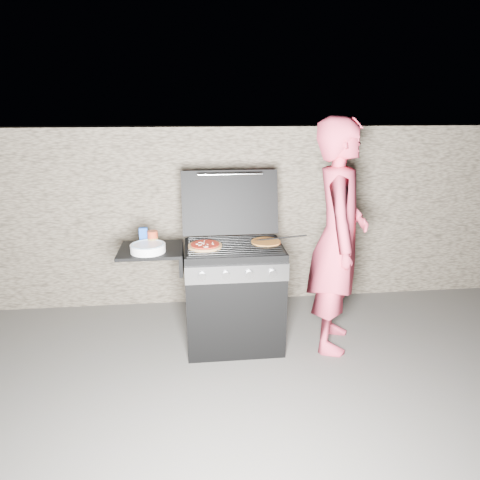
{
  "coord_description": "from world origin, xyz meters",
  "views": [
    {
      "loc": [
        -0.3,
        -3.29,
        2.01
      ],
      "look_at": [
        0.05,
        0.0,
        0.95
      ],
      "focal_mm": 32.0,
      "sensor_mm": 36.0,
      "label": 1
    }
  ],
  "objects": [
    {
      "name": "pizza_plain",
      "position": [
        0.27,
        0.03,
        0.92
      ],
      "size": [
        0.31,
        0.31,
        0.01
      ],
      "primitive_type": "cylinder",
      "rotation": [
        0.0,
        0.0,
        0.36
      ],
      "color": "orange",
      "rests_on": "gas_grill"
    },
    {
      "name": "person",
      "position": [
        0.85,
        -0.07,
        0.96
      ],
      "size": [
        0.65,
        0.81,
        1.93
      ],
      "primitive_type": "imported",
      "rotation": [
        0.0,
        0.0,
        1.26
      ],
      "color": "#D73C56",
      "rests_on": "ground"
    },
    {
      "name": "stone_wall",
      "position": [
        0.0,
        1.05,
        0.9
      ],
      "size": [
        8.0,
        0.35,
        1.8
      ],
      "primitive_type": "cube",
      "color": "gray",
      "rests_on": "ground"
    },
    {
      "name": "gas_grill",
      "position": [
        -0.25,
        0.0,
        0.46
      ],
      "size": [
        1.34,
        0.79,
        0.91
      ],
      "primitive_type": null,
      "color": "black",
      "rests_on": "ground"
    },
    {
      "name": "plate_stack",
      "position": [
        -0.68,
        -0.08,
        0.93
      ],
      "size": [
        0.33,
        0.33,
        0.06
      ],
      "primitive_type": "cylinder",
      "rotation": [
        0.0,
        0.0,
        0.25
      ],
      "color": "white",
      "rests_on": "gas_grill"
    },
    {
      "name": "tongs",
      "position": [
        0.38,
        0.0,
        0.96
      ],
      "size": [
        0.42,
        0.15,
        0.09
      ],
      "primitive_type": "cylinder",
      "rotation": [
        0.0,
        1.4,
        -0.33
      ],
      "color": "black",
      "rests_on": "gas_grill"
    },
    {
      "name": "ground",
      "position": [
        0.0,
        0.0,
        0.0
      ],
      "size": [
        50.0,
        50.0,
        0.0
      ],
      "primitive_type": "plane",
      "color": "#504D49"
    },
    {
      "name": "sauce_jar",
      "position": [
        -0.65,
        0.06,
        0.97
      ],
      "size": [
        0.11,
        0.11,
        0.13
      ],
      "primitive_type": "cylinder",
      "rotation": [
        0.0,
        0.0,
        0.34
      ],
      "color": "#A2341A",
      "rests_on": "gas_grill"
    },
    {
      "name": "pizza_topped",
      "position": [
        -0.24,
        -0.03,
        0.93
      ],
      "size": [
        0.33,
        0.33,
        0.03
      ],
      "primitive_type": null,
      "rotation": [
        0.0,
        0.0,
        0.26
      ],
      "color": "#BA8042",
      "rests_on": "gas_grill"
    },
    {
      "name": "blue_carton",
      "position": [
        -0.73,
        0.11,
        0.97
      ],
      "size": [
        0.07,
        0.04,
        0.14
      ],
      "primitive_type": "cube",
      "rotation": [
        0.0,
        0.0,
        0.0
      ],
      "color": "#1746AB",
      "rests_on": "gas_grill"
    }
  ]
}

